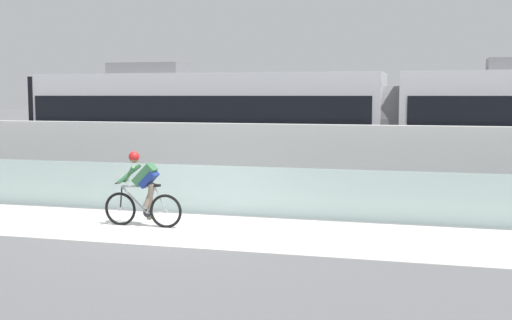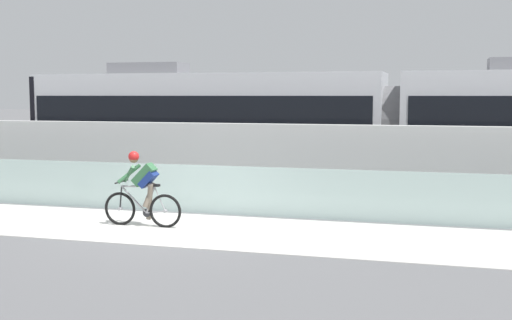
{
  "view_description": "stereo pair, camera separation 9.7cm",
  "coord_description": "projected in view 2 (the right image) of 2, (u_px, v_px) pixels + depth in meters",
  "views": [
    {
      "loc": [
        5.27,
        -12.51,
        2.79
      ],
      "look_at": [
        1.21,
        2.35,
        1.25
      ],
      "focal_mm": 45.66,
      "sensor_mm": 36.0,
      "label": 1
    },
    {
      "loc": [
        5.36,
        -12.48,
        2.79
      ],
      "look_at": [
        1.21,
        2.35,
        1.25
      ],
      "focal_mm": 45.66,
      "sensor_mm": 36.0,
      "label": 2
    }
  ],
  "objects": [
    {
      "name": "tram",
      "position": [
        392.0,
        126.0,
        18.95
      ],
      "size": [
        22.56,
        2.54,
        3.81
      ],
      "color": "silver",
      "rests_on": "ground"
    },
    {
      "name": "bike_path_deck",
      "position": [
        170.0,
        228.0,
        13.67
      ],
      "size": [
        32.0,
        3.2,
        0.01
      ],
      "primitive_type": "cube",
      "color": "silver",
      "rests_on": "ground"
    },
    {
      "name": "tram_rail_far",
      "position": [
        263.0,
        182.0,
        20.93
      ],
      "size": [
        32.0,
        0.08,
        0.01
      ],
      "primitive_type": "cube",
      "color": "#595654",
      "rests_on": "ground"
    },
    {
      "name": "ground_plane",
      "position": [
        170.0,
        228.0,
        13.67
      ],
      "size": [
        200.0,
        200.0,
        0.0
      ],
      "primitive_type": "plane",
      "color": "slate"
    },
    {
      "name": "glass_parapet",
      "position": [
        201.0,
        189.0,
        15.39
      ],
      "size": [
        32.0,
        0.05,
        1.14
      ],
      "primitive_type": "cube",
      "color": "#ADC6C1",
      "rests_on": "ground"
    },
    {
      "name": "tram_rail_near",
      "position": [
        251.0,
        188.0,
        19.55
      ],
      "size": [
        32.0,
        0.08,
        0.01
      ],
      "primitive_type": "cube",
      "color": "#595654",
      "rests_on": "ground"
    },
    {
      "name": "cyclist_on_bike",
      "position": [
        142.0,
        190.0,
        13.77
      ],
      "size": [
        1.77,
        0.58,
        1.61
      ],
      "color": "black",
      "rests_on": "ground"
    },
    {
      "name": "concrete_barrier_wall",
      "position": [
        225.0,
        162.0,
        17.07
      ],
      "size": [
        32.0,
        0.36,
        2.06
      ],
      "primitive_type": "cube",
      "color": "silver",
      "rests_on": "ground"
    }
  ]
}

